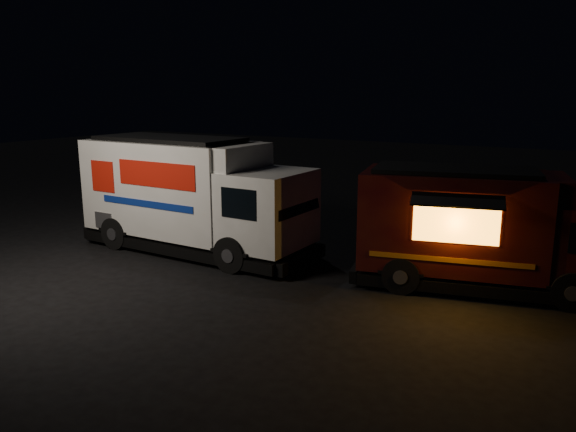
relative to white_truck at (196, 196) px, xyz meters
The scene contains 3 objects.
ground 2.37m from the white_truck, 68.64° to the right, with size 80.00×80.00×0.00m, color black.
white_truck is the anchor object (origin of this frame).
red_truck 8.25m from the white_truck, ahead, with size 6.34×2.33×2.95m, color #3E140B, non-canonical shape.
Camera 1 is at (10.11, -11.25, 4.75)m, focal length 35.00 mm.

